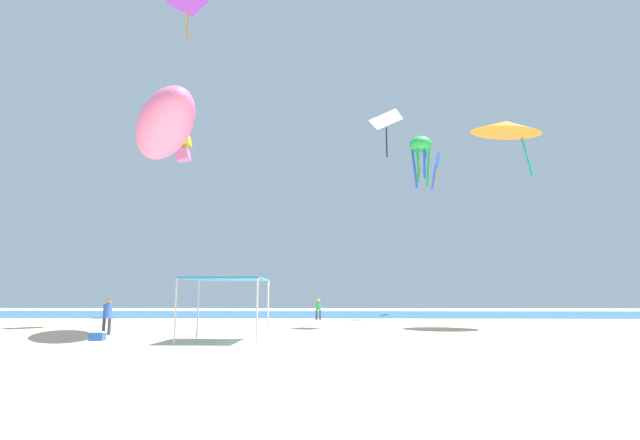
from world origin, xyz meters
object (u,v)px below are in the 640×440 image
object	(u,v)px
person_near_tent	(318,308)
kite_parafoil_blue	(435,172)
kite_box_yellow	(183,148)
kite_inflatable_pink	(164,126)
kite_delta_orange	(506,127)
kite_diamond_white	(386,122)
canopy_tent	(226,281)
kite_octopus_green	(421,147)
cooler_box	(98,336)
person_leftmost	(107,314)
kite_diamond_purple	(188,4)

from	to	relation	value
person_near_tent	kite_parafoil_blue	distance (m)	20.55
kite_box_yellow	kite_inflatable_pink	world-z (taller)	kite_box_yellow
person_near_tent	kite_delta_orange	bearing A→B (deg)	-24.64
kite_diamond_white	kite_inflatable_pink	distance (m)	12.93
canopy_tent	kite_octopus_green	distance (m)	24.71
cooler_box	kite_inflatable_pink	distance (m)	10.38
canopy_tent	person_near_tent	bearing A→B (deg)	80.01
kite_inflatable_pink	cooler_box	bearing A→B (deg)	130.42
person_leftmost	kite_box_yellow	xyz separation A→B (m)	(-2.80, 17.89, 13.74)
kite_diamond_white	kite_inflatable_pink	size ratio (longest dim) A/B	0.29
kite_octopus_green	person_leftmost	bearing A→B (deg)	-6.26
kite_delta_orange	canopy_tent	bearing A→B (deg)	-3.16
kite_inflatable_pink	kite_box_yellow	bearing A→B (deg)	-13.50
kite_inflatable_pink	kite_octopus_green	bearing A→B (deg)	-74.16
canopy_tent	kite_octopus_green	size ratio (longest dim) A/B	0.71
canopy_tent	cooler_box	world-z (taller)	canopy_tent
person_near_tent	kite_parafoil_blue	bearing A→B (deg)	57.67
kite_octopus_green	kite_delta_orange	xyz separation A→B (m)	(3.01, -10.56, -2.25)
cooler_box	kite_inflatable_pink	bearing A→B (deg)	69.26
kite_octopus_green	kite_parafoil_blue	distance (m)	10.06
kite_octopus_green	kite_inflatable_pink	world-z (taller)	kite_octopus_green
canopy_tent	kite_inflatable_pink	bearing A→B (deg)	141.73
kite_delta_orange	kite_box_yellow	bearing A→B (deg)	-60.95
kite_parafoil_blue	person_near_tent	bearing A→B (deg)	137.75
kite_diamond_white	kite_diamond_purple	xyz separation A→B (m)	(-12.60, 0.41, 8.35)
kite_box_yellow	kite_parafoil_blue	distance (m)	24.71
kite_octopus_green	kite_delta_orange	bearing A→B (deg)	58.10
cooler_box	kite_delta_orange	xyz separation A→B (m)	(19.67, 7.73, 11.43)
person_leftmost	kite_delta_orange	size ratio (longest dim) A/B	0.30
person_leftmost	kite_octopus_green	xyz separation A→B (m)	(17.60, 15.61, 12.89)
kite_diamond_white	kite_delta_orange	world-z (taller)	kite_diamond_white
person_leftmost	kite_delta_orange	bearing A→B (deg)	25.74
kite_diamond_white	kite_octopus_green	bearing A→B (deg)	-179.13
kite_inflatable_pink	kite_diamond_white	bearing A→B (deg)	-94.28
cooler_box	kite_diamond_white	bearing A→B (deg)	32.88
kite_delta_orange	kite_parafoil_blue	world-z (taller)	kite_parafoil_blue
canopy_tent	kite_box_yellow	xyz separation A→B (m)	(-8.93, 20.88, 12.37)
canopy_tent	kite_box_yellow	size ratio (longest dim) A/B	1.25
kite_octopus_green	kite_inflatable_pink	bearing A→B (deg)	-3.15
kite_delta_orange	kite_octopus_green	bearing A→B (deg)	-106.29
kite_diamond_white	kite_parafoil_blue	world-z (taller)	kite_parafoil_blue
kite_diamond_white	kite_box_yellow	xyz separation A→B (m)	(-16.44, 12.36, 2.49)
kite_diamond_purple	kite_diamond_white	bearing A→B (deg)	-52.59
person_near_tent	cooler_box	world-z (taller)	person_near_tent
kite_box_yellow	kite_diamond_purple	xyz separation A→B (m)	(3.84, -11.94, 5.86)
person_leftmost	kite_parafoil_blue	distance (m)	35.24
cooler_box	person_near_tent	bearing A→B (deg)	64.40
kite_parafoil_blue	kite_diamond_purple	xyz separation A→B (m)	(-19.77, -19.19, 6.30)
kite_parafoil_blue	kite_inflatable_pink	distance (m)	31.47
canopy_tent	kite_delta_orange	xyz separation A→B (m)	(14.48, 8.05, 9.27)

